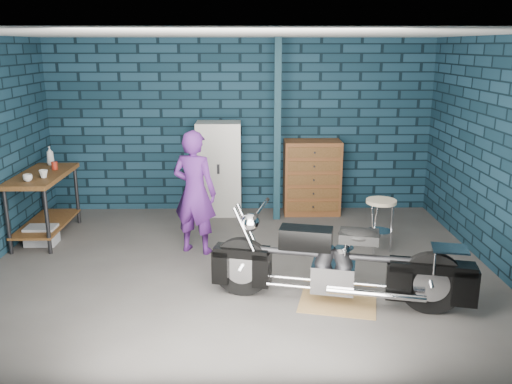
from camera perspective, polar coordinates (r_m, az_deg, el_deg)
The scene contains 15 objects.
ground at distance 6.53m, azimuth -1.79°, elevation -8.12°, with size 6.00×6.00×0.00m, color #4C4947.
room_walls at distance 6.59m, azimuth -1.86°, elevation 9.25°, with size 6.02×5.01×2.71m.
support_post at distance 8.05m, azimuth 2.26°, elevation 6.37°, with size 0.10×0.10×2.70m, color #122C38.
workbench at distance 7.98m, azimuth -21.34°, elevation -1.36°, with size 0.60×1.40×0.91m, color brown.
drip_mat at distance 5.79m, azimuth 8.59°, elevation -11.48°, with size 0.78×0.59×0.01m, color olive.
motorcycle at distance 5.58m, azimuth 8.79°, elevation -6.92°, with size 2.27×0.62×1.00m, color black, non-canonical shape.
person at distance 6.86m, azimuth -6.48°, elevation -0.04°, with size 0.58×0.38×1.58m, color #4A1C6A.
storage_bin at distance 7.82m, azimuth -21.64°, elevation -4.26°, with size 0.40×0.28×0.25m, color #92949A.
locker at distance 8.45m, azimuth -3.90°, elevation 2.45°, with size 0.68×0.48×1.45m, color beige.
tool_chest at distance 8.53m, azimuth 5.91°, elevation 1.53°, with size 0.87×0.48×1.16m, color brown.
shop_stool at distance 7.11m, azimuth 12.90°, elevation -3.51°, with size 0.38×0.38×0.70m, color #C2B293, non-canonical shape.
cup_a at distance 7.47m, azimuth -22.91°, elevation 1.38°, with size 0.12×0.12×0.09m, color #C2B293.
cup_b at distance 7.60m, azimuth -21.47°, elevation 1.79°, with size 0.11×0.11×0.10m, color #C2B293.
mug_red at distance 8.04m, azimuth -20.45°, elevation 2.61°, with size 0.08×0.08×0.11m, color maroon.
bottle at distance 8.36m, azimuth -20.86°, elevation 3.60°, with size 0.11×0.11×0.27m, color #92949A.
Camera 1 is at (0.10, -6.00, 2.58)m, focal length 38.00 mm.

